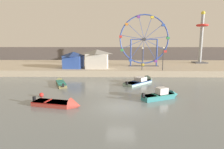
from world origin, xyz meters
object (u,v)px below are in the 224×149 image
object	(u,v)px
motorboat_olive_wood	(60,82)
carnival_booth_blue_tent	(73,60)
motorboat_faded_red	(62,104)
drop_tower_steel_tower	(201,38)
motorboat_teal_painted	(163,95)
mooring_buoy_orange	(41,95)
promenade_lamp_far	(163,55)
motorboat_seafoam	(143,81)
promenade_lamp_near	(142,55)
ferris_wheel_blue_frame	(144,40)
carnival_booth_white_ticket	(97,59)

from	to	relation	value
motorboat_olive_wood	carnival_booth_blue_tent	world-z (taller)	carnival_booth_blue_tent
motorboat_faded_red	drop_tower_steel_tower	xyz separation A→B (m)	(24.45, 28.40, 6.64)
motorboat_teal_painted	carnival_booth_blue_tent	size ratio (longest dim) A/B	1.11
drop_tower_steel_tower	mooring_buoy_orange	size ratio (longest dim) A/B	26.58
motorboat_olive_wood	promenade_lamp_far	size ratio (longest dim) A/B	1.40
motorboat_olive_wood	drop_tower_steel_tower	xyz separation A→B (m)	(27.31, 18.83, 6.66)
motorboat_teal_painted	mooring_buoy_orange	xyz separation A→B (m)	(-12.54, 0.44, -0.14)
carnival_booth_blue_tent	drop_tower_steel_tower	bearing A→B (deg)	23.70
mooring_buoy_orange	motorboat_seafoam	bearing A→B (deg)	32.77
motorboat_seafoam	promenade_lamp_far	world-z (taller)	promenade_lamp_far
motorboat_seafoam	motorboat_teal_painted	xyz separation A→B (m)	(0.82, -7.99, 0.11)
motorboat_olive_wood	carnival_booth_blue_tent	bearing A→B (deg)	-21.26
motorboat_faded_red	motorboat_olive_wood	bearing A→B (deg)	119.68
motorboat_teal_painted	promenade_lamp_far	world-z (taller)	promenade_lamp_far
motorboat_faded_red	motorboat_teal_painted	bearing A→B (deg)	28.05
motorboat_faded_red	promenade_lamp_near	xyz separation A→B (m)	(9.29, 16.01, 3.37)
ferris_wheel_blue_frame	motorboat_olive_wood	bearing A→B (deg)	-137.15
ferris_wheel_blue_frame	carnival_booth_white_ticket	distance (m)	10.29
promenade_lamp_near	carnival_booth_white_ticket	bearing A→B (deg)	165.10
motorboat_teal_painted	ferris_wheel_blue_frame	xyz separation A→B (m)	(0.85, 19.32, 5.77)
ferris_wheel_blue_frame	promenade_lamp_far	xyz separation A→B (m)	(2.31, -6.17, -2.52)
motorboat_olive_wood	mooring_buoy_orange	world-z (taller)	motorboat_olive_wood
ferris_wheel_blue_frame	promenade_lamp_near	bearing A→B (deg)	-100.76
motorboat_faded_red	ferris_wheel_blue_frame	size ratio (longest dim) A/B	0.47
promenade_lamp_near	motorboat_teal_painted	bearing A→B (deg)	-88.86
motorboat_olive_wood	motorboat_teal_painted	xyz separation A→B (m)	(12.43, -7.01, 0.17)
motorboat_seafoam	drop_tower_steel_tower	size ratio (longest dim) A/B	0.45
ferris_wheel_blue_frame	promenade_lamp_far	world-z (taller)	ferris_wheel_blue_frame
promenade_lamp_near	promenade_lamp_far	xyz separation A→B (m)	(3.42, -0.29, 0.04)
motorboat_seafoam	motorboat_faded_red	bearing A→B (deg)	-176.15
motorboat_olive_wood	promenade_lamp_far	world-z (taller)	promenade_lamp_far
motorboat_seafoam	carnival_booth_white_ticket	bearing A→B (deg)	87.54
motorboat_olive_wood	carnival_booth_white_ticket	size ratio (longest dim) A/B	1.25
motorboat_seafoam	motorboat_faded_red	distance (m)	13.70
promenade_lamp_far	drop_tower_steel_tower	bearing A→B (deg)	47.23
drop_tower_steel_tower	carnival_booth_blue_tent	world-z (taller)	drop_tower_steel_tower
motorboat_faded_red	motorboat_teal_painted	distance (m)	9.90
ferris_wheel_blue_frame	promenade_lamp_near	xyz separation A→B (m)	(-1.12, -5.87, -2.56)
motorboat_olive_wood	carnival_booth_white_ticket	distance (m)	9.91
promenade_lamp_near	mooring_buoy_orange	xyz separation A→B (m)	(-12.28, -13.00, -3.36)
motorboat_olive_wood	promenade_lamp_far	xyz separation A→B (m)	(15.58, 6.15, 3.42)
motorboat_faded_red	carnival_booth_blue_tent	xyz separation A→B (m)	(-2.97, 18.70, 2.40)
motorboat_faded_red	carnival_booth_blue_tent	world-z (taller)	carnival_booth_blue_tent
ferris_wheel_blue_frame	promenade_lamp_far	distance (m)	7.05
motorboat_olive_wood	motorboat_seafoam	bearing A→B (deg)	-107.07
motorboat_teal_painted	promenade_lamp_near	size ratio (longest dim) A/B	1.11
motorboat_faded_red	promenade_lamp_far	bearing A→B (deg)	64.05
carnival_booth_white_ticket	promenade_lamp_far	bearing A→B (deg)	-9.15
motorboat_teal_painted	carnival_booth_white_ticket	distance (m)	17.71
promenade_lamp_near	promenade_lamp_far	bearing A→B (deg)	-4.89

